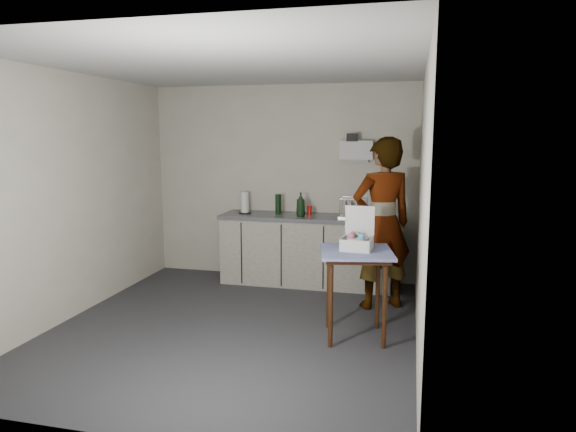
% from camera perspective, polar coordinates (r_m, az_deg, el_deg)
% --- Properties ---
extents(ground, '(4.00, 4.00, 0.00)m').
position_cam_1_polar(ground, '(5.39, -5.93, -12.19)').
color(ground, '#2B2B31').
rests_on(ground, ground).
extents(wall_back, '(3.60, 0.02, 2.60)m').
position_cam_1_polar(wall_back, '(6.96, -0.63, 3.72)').
color(wall_back, beige).
rests_on(wall_back, ground).
extents(wall_right, '(0.02, 4.00, 2.60)m').
position_cam_1_polar(wall_right, '(4.77, 14.51, 0.95)').
color(wall_right, beige).
rests_on(wall_right, ground).
extents(wall_left, '(0.02, 4.00, 2.60)m').
position_cam_1_polar(wall_left, '(5.91, -22.73, 2.06)').
color(wall_left, beige).
rests_on(wall_left, ground).
extents(ceiling, '(3.60, 4.00, 0.01)m').
position_cam_1_polar(ceiling, '(5.06, -6.43, 16.33)').
color(ceiling, silver).
rests_on(ceiling, wall_back).
extents(kitchen_counter, '(2.24, 0.62, 0.91)m').
position_cam_1_polar(kitchen_counter, '(6.73, 2.09, -4.01)').
color(kitchen_counter, black).
rests_on(kitchen_counter, ground).
extents(wall_shelf, '(0.42, 0.18, 0.37)m').
position_cam_1_polar(wall_shelf, '(6.69, 7.61, 7.26)').
color(wall_shelf, white).
rests_on(wall_shelf, ground).
extents(side_table, '(0.78, 0.78, 0.86)m').
position_cam_1_polar(side_table, '(4.93, 7.57, -5.07)').
color(side_table, '#3A1C0D').
rests_on(side_table, ground).
extents(standing_man, '(0.84, 0.75, 1.93)m').
position_cam_1_polar(standing_man, '(5.81, 10.41, -0.85)').
color(standing_man, '#B2A593').
rests_on(standing_man, ground).
extents(soap_bottle, '(0.15, 0.15, 0.31)m').
position_cam_1_polar(soap_bottle, '(6.54, 1.42, 1.29)').
color(soap_bottle, black).
rests_on(soap_bottle, kitchen_counter).
extents(soda_can, '(0.06, 0.06, 0.12)m').
position_cam_1_polar(soda_can, '(6.66, 2.40, 0.62)').
color(soda_can, red).
rests_on(soda_can, kitchen_counter).
extents(dark_bottle, '(0.08, 0.08, 0.27)m').
position_cam_1_polar(dark_bottle, '(6.72, -1.10, 1.32)').
color(dark_bottle, black).
rests_on(dark_bottle, kitchen_counter).
extents(paper_towel, '(0.16, 0.16, 0.29)m').
position_cam_1_polar(paper_towel, '(6.82, -4.83, 1.42)').
color(paper_towel, black).
rests_on(paper_towel, kitchen_counter).
extents(dish_rack, '(0.36, 0.27, 0.25)m').
position_cam_1_polar(dish_rack, '(6.54, 7.23, 0.37)').
color(dish_rack, silver).
rests_on(dish_rack, kitchen_counter).
extents(bakery_box, '(0.30, 0.31, 0.40)m').
position_cam_1_polar(bakery_box, '(4.94, 7.68, -2.65)').
color(bakery_box, white).
rests_on(bakery_box, side_table).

